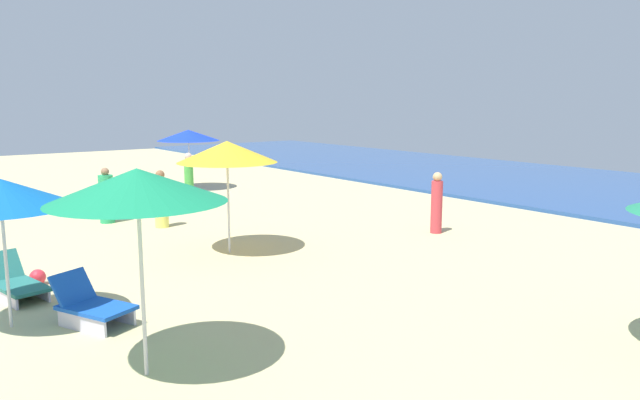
% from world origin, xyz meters
% --- Properties ---
extents(ocean, '(60.00, 11.73, 0.12)m').
position_xyz_m(ocean, '(0.00, 24.13, 0.06)').
color(ocean, '#275095').
rests_on(ocean, ground_plane).
extents(umbrella_0, '(2.13, 2.13, 2.60)m').
position_xyz_m(umbrella_0, '(4.55, 4.48, 2.39)').
color(umbrella_0, silver).
rests_on(umbrella_0, ground_plane).
extents(umbrella_1, '(2.21, 2.21, 2.51)m').
position_xyz_m(umbrella_1, '(-0.28, 8.25, 2.27)').
color(umbrella_1, silver).
rests_on(umbrella_1, ground_plane).
extents(umbrella_2, '(2.10, 2.10, 2.27)m').
position_xyz_m(umbrella_2, '(1.77, 3.43, 2.05)').
color(umbrella_2, silver).
rests_on(umbrella_2, ground_plane).
extents(lounge_chair_2_0, '(1.55, 0.88, 0.72)m').
position_xyz_m(lounge_chair_2_0, '(0.27, 3.77, 0.25)').
color(lounge_chair_2_0, silver).
rests_on(lounge_chair_2_0, ground_plane).
extents(lounge_chair_2_1, '(1.39, 1.10, 0.77)m').
position_xyz_m(lounge_chair_2_1, '(2.39, 4.45, 0.30)').
color(lounge_chair_2_1, silver).
rests_on(lounge_chair_2_1, ground_plane).
extents(umbrella_3, '(2.36, 2.36, 2.28)m').
position_xyz_m(umbrella_3, '(-9.98, 11.77, 2.07)').
color(umbrella_3, silver).
rests_on(umbrella_3, ground_plane).
extents(beachgoer_0, '(0.39, 0.39, 1.58)m').
position_xyz_m(beachgoer_0, '(1.10, 13.52, 0.76)').
color(beachgoer_0, '#D23D46').
rests_on(beachgoer_0, ground_plane).
extents(beachgoer_1, '(0.38, 0.38, 1.55)m').
position_xyz_m(beachgoer_1, '(-3.83, 8.12, 0.72)').
color(beachgoer_1, '#F9F46B').
rests_on(beachgoer_1, ground_plane).
extents(beachgoer_2, '(0.41, 0.41, 1.73)m').
position_xyz_m(beachgoer_2, '(-6.51, 10.15, 0.84)').
color(beachgoer_2, green).
rests_on(beachgoer_2, ground_plane).
extents(beachgoer_3, '(0.56, 0.56, 1.55)m').
position_xyz_m(beachgoer_3, '(-5.32, 7.13, 0.71)').
color(beachgoer_3, '#2DAD69').
rests_on(beachgoer_3, ground_plane).
extents(beach_ball_0, '(0.29, 0.29, 0.29)m').
position_xyz_m(beach_ball_0, '(-0.27, 4.24, 0.15)').
color(beach_ball_0, '#ED313F').
rests_on(beach_ball_0, ground_plane).
extents(beach_ball_1, '(0.27, 0.27, 0.27)m').
position_xyz_m(beach_ball_1, '(-10.79, 5.35, 0.14)').
color(beach_ball_1, '#D74330').
rests_on(beach_ball_1, ground_plane).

